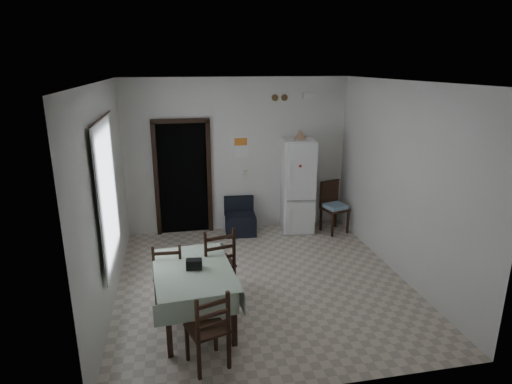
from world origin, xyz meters
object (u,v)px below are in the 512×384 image
object	(u,v)px
navy_seat	(240,217)
dining_chair_near_head	(207,327)
fridge	(297,186)
dining_chair_far_left	(169,273)
dining_table	(194,295)
corner_chair	(335,208)
dining_chair_far_right	(216,261)

from	to	relation	value
navy_seat	dining_chair_near_head	distance (m)	3.73
fridge	dining_chair_far_left	distance (m)	3.36
navy_seat	dining_table	bearing A→B (deg)	-106.03
dining_chair_near_head	navy_seat	bearing A→B (deg)	-122.95
fridge	corner_chair	world-z (taller)	fridge
dining_chair_far_right	dining_chair_far_left	bearing A→B (deg)	-6.39
fridge	dining_chair_near_head	bearing A→B (deg)	-112.04
fridge	dining_chair_far_left	bearing A→B (deg)	-129.45
dining_table	dining_chair_far_left	world-z (taller)	dining_chair_far_left
fridge	navy_seat	world-z (taller)	fridge
navy_seat	corner_chair	world-z (taller)	corner_chair
corner_chair	dining_table	bearing A→B (deg)	-155.55
navy_seat	dining_chair_near_head	world-z (taller)	dining_chair_near_head
navy_seat	corner_chair	bearing A→B (deg)	-3.97
dining_table	dining_chair_near_head	world-z (taller)	dining_chair_near_head
corner_chair	dining_chair_far_left	bearing A→B (deg)	-164.38
corner_chair	dining_table	size ratio (longest dim) A/B	0.70
dining_chair_far_right	navy_seat	bearing A→B (deg)	-119.65
corner_chair	dining_table	xyz separation A→B (m)	(-2.81, -2.51, -0.13)
fridge	dining_table	size ratio (longest dim) A/B	1.27
dining_table	dining_chair_far_right	xyz separation A→B (m)	(0.33, 0.56, 0.17)
navy_seat	dining_chair_far_right	bearing A→B (deg)	-103.16
fridge	dining_chair_far_right	size ratio (longest dim) A/B	1.68
navy_seat	dining_chair_far_left	world-z (taller)	dining_chair_far_left
corner_chair	dining_table	distance (m)	3.77
corner_chair	dining_chair_near_head	xyz separation A→B (m)	(-2.72, -3.35, -0.03)
navy_seat	dining_table	distance (m)	2.95
corner_chair	dining_chair_far_right	xyz separation A→B (m)	(-2.48, -1.95, 0.04)
navy_seat	corner_chair	xyz separation A→B (m)	(1.79, -0.26, 0.15)
navy_seat	dining_chair_near_head	size ratio (longest dim) A/B	0.74
fridge	dining_chair_near_head	xyz separation A→B (m)	(-2.04, -3.61, -0.43)
dining_table	dining_chair_far_left	distance (m)	0.59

